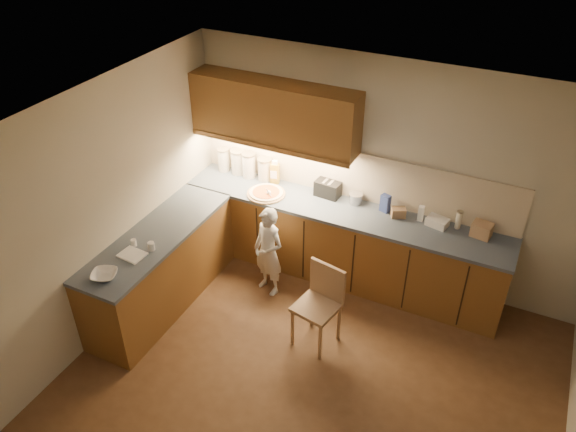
# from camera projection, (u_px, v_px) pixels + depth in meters

# --- Properties ---
(room) EXTENTS (4.54, 4.50, 2.62)m
(room) POSITION_uv_depth(u_px,v_px,m) (313.00, 246.00, 4.42)
(room) COLOR #52331C
(room) RESTS_ON ground
(l_counter) EXTENTS (3.77, 2.62, 0.92)m
(l_counter) POSITION_uv_depth(u_px,v_px,m) (280.00, 251.00, 6.37)
(l_counter) COLOR brown
(l_counter) RESTS_ON ground
(backsplash) EXTENTS (3.75, 0.02, 0.58)m
(backsplash) POSITION_uv_depth(u_px,v_px,m) (352.00, 175.00, 6.30)
(backsplash) COLOR beige
(backsplash) RESTS_ON l_counter
(upper_cabinets) EXTENTS (1.95, 0.36, 0.73)m
(upper_cabinets) POSITION_uv_depth(u_px,v_px,m) (274.00, 113.00, 6.15)
(upper_cabinets) COLOR brown
(upper_cabinets) RESTS_ON ground
(pizza_on_board) EXTENTS (0.45, 0.45, 0.18)m
(pizza_on_board) POSITION_uv_depth(u_px,v_px,m) (266.00, 193.00, 6.48)
(pizza_on_board) COLOR tan
(pizza_on_board) RESTS_ON l_counter
(child) EXTENTS (0.46, 0.37, 1.08)m
(child) POSITION_uv_depth(u_px,v_px,m) (268.00, 252.00, 6.21)
(child) COLOR silver
(child) RESTS_ON ground
(wooden_chair) EXTENTS (0.47, 0.47, 0.89)m
(wooden_chair) POSITION_uv_depth(u_px,v_px,m) (321.00, 300.00, 5.60)
(wooden_chair) COLOR tan
(wooden_chair) RESTS_ON ground
(mixing_bowl) EXTENTS (0.32, 0.32, 0.06)m
(mixing_bowl) POSITION_uv_depth(u_px,v_px,m) (104.00, 275.00, 5.25)
(mixing_bowl) COLOR white
(mixing_bowl) RESTS_ON l_counter
(canister_a) EXTENTS (0.15, 0.15, 0.29)m
(canister_a) POSITION_uv_depth(u_px,v_px,m) (224.00, 160.00, 6.89)
(canister_a) COLOR silver
(canister_a) RESTS_ON l_counter
(canister_b) EXTENTS (0.18, 0.18, 0.31)m
(canister_b) POSITION_uv_depth(u_px,v_px,m) (238.00, 162.00, 6.83)
(canister_b) COLOR beige
(canister_b) RESTS_ON l_counter
(canister_c) EXTENTS (0.17, 0.17, 0.32)m
(canister_c) POSITION_uv_depth(u_px,v_px,m) (249.00, 165.00, 6.75)
(canister_c) COLOR white
(canister_c) RESTS_ON l_counter
(canister_d) EXTENTS (0.17, 0.17, 0.28)m
(canister_d) POSITION_uv_depth(u_px,v_px,m) (265.00, 169.00, 6.70)
(canister_d) COLOR beige
(canister_d) RESTS_ON l_counter
(oil_jug) EXTENTS (0.11, 0.09, 0.30)m
(oil_jug) POSITION_uv_depth(u_px,v_px,m) (275.00, 173.00, 6.64)
(oil_jug) COLOR #AE9022
(oil_jug) RESTS_ON l_counter
(toaster) EXTENTS (0.30, 0.19, 0.19)m
(toaster) POSITION_uv_depth(u_px,v_px,m) (328.00, 189.00, 6.42)
(toaster) COLOR black
(toaster) RESTS_ON l_counter
(steel_pot) EXTENTS (0.16, 0.16, 0.12)m
(steel_pot) POSITION_uv_depth(u_px,v_px,m) (356.00, 198.00, 6.31)
(steel_pot) COLOR #AFAFB4
(steel_pot) RESTS_ON l_counter
(blue_box) EXTENTS (0.12, 0.10, 0.20)m
(blue_box) POSITION_uv_depth(u_px,v_px,m) (385.00, 203.00, 6.15)
(blue_box) COLOR #304291
(blue_box) RESTS_ON l_counter
(card_box_a) EXTENTS (0.18, 0.16, 0.11)m
(card_box_a) POSITION_uv_depth(u_px,v_px,m) (398.00, 212.00, 6.09)
(card_box_a) COLOR #9F7A55
(card_box_a) RESTS_ON l_counter
(white_bottle) EXTENTS (0.06, 0.06, 0.18)m
(white_bottle) POSITION_uv_depth(u_px,v_px,m) (421.00, 213.00, 6.01)
(white_bottle) COLOR white
(white_bottle) RESTS_ON l_counter
(flat_pack) EXTENTS (0.25, 0.20, 0.09)m
(flat_pack) POSITION_uv_depth(u_px,v_px,m) (437.00, 222.00, 5.96)
(flat_pack) COLOR silver
(flat_pack) RESTS_ON l_counter
(tall_jar) EXTENTS (0.07, 0.07, 0.21)m
(tall_jar) POSITION_uv_depth(u_px,v_px,m) (459.00, 220.00, 5.88)
(tall_jar) COLOR silver
(tall_jar) RESTS_ON l_counter
(card_box_b) EXTENTS (0.22, 0.18, 0.15)m
(card_box_b) POSITION_uv_depth(u_px,v_px,m) (482.00, 230.00, 5.78)
(card_box_b) COLOR tan
(card_box_b) RESTS_ON l_counter
(dough_cloth) EXTENTS (0.26, 0.21, 0.02)m
(dough_cloth) POSITION_uv_depth(u_px,v_px,m) (132.00, 255.00, 5.54)
(dough_cloth) COLOR white
(dough_cloth) RESTS_ON l_counter
(spice_jar_a) EXTENTS (0.07, 0.07, 0.07)m
(spice_jar_a) POSITION_uv_depth(u_px,v_px,m) (134.00, 243.00, 5.66)
(spice_jar_a) COLOR white
(spice_jar_a) RESTS_ON l_counter
(spice_jar_b) EXTENTS (0.08, 0.08, 0.09)m
(spice_jar_b) POSITION_uv_depth(u_px,v_px,m) (151.00, 246.00, 5.60)
(spice_jar_b) COLOR white
(spice_jar_b) RESTS_ON l_counter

